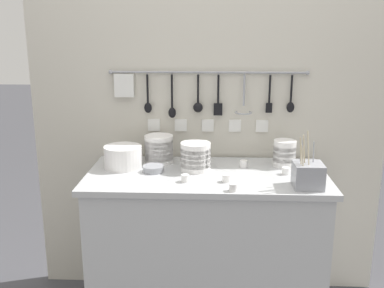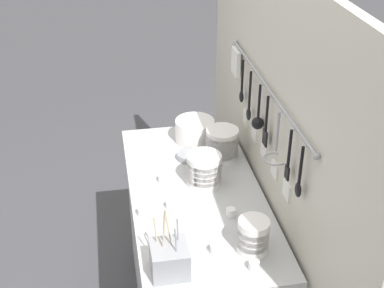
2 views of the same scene
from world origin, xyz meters
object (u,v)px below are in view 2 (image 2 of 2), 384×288
(cutlery_caddy, at_px, (170,259))
(cup_centre, at_px, (163,178))
(bowl_stack_wide_centre, at_px, (204,169))
(bowl_stack_tall_left, at_px, (222,143))
(cup_mid_row, at_px, (142,211))
(cup_edge_far, at_px, (218,129))
(cup_edge_near, at_px, (170,204))
(plate_stack, at_px, (195,131))
(cup_by_caddy, at_px, (231,212))
(steel_mixing_bowl, at_px, (188,156))
(bowl_stack_short_front, at_px, (253,236))
(cup_front_right, at_px, (254,265))
(cup_back_right, at_px, (215,249))

(cutlery_caddy, bearing_deg, cup_centre, 175.30)
(bowl_stack_wide_centre, height_order, cutlery_caddy, cutlery_caddy)
(bowl_stack_tall_left, xyz_separation_m, cup_mid_row, (0.40, -0.44, -0.06))
(cup_edge_far, distance_m, cup_edge_near, 0.72)
(plate_stack, height_order, cutlery_caddy, cutlery_caddy)
(plate_stack, bearing_deg, cup_edge_far, 116.91)
(cup_by_caddy, bearing_deg, steel_mixing_bowl, -168.13)
(bowl_stack_short_front, distance_m, cup_mid_row, 0.50)
(cup_front_right, relative_size, cup_edge_far, 1.00)
(cup_mid_row, distance_m, cup_centre, 0.26)
(cup_front_right, bearing_deg, plate_stack, -177.25)
(cutlery_caddy, relative_size, cup_centre, 6.86)
(bowl_stack_wide_centre, relative_size, cup_edge_near, 3.94)
(bowl_stack_wide_centre, height_order, bowl_stack_short_front, bowl_stack_wide_centre)
(cup_back_right, bearing_deg, cup_front_right, 47.18)
(cup_by_caddy, height_order, cup_back_right, same)
(bowl_stack_tall_left, xyz_separation_m, cup_centre, (0.17, -0.32, -0.06))
(cup_mid_row, xyz_separation_m, cup_centre, (-0.23, 0.12, 0.00))
(cup_front_right, height_order, cup_mid_row, same)
(bowl_stack_tall_left, bearing_deg, cup_centre, -62.54)
(cup_edge_far, bearing_deg, bowl_stack_wide_centre, -20.15)
(plate_stack, xyz_separation_m, cup_edge_far, (-0.07, 0.14, -0.04))
(cup_centre, bearing_deg, bowl_stack_tall_left, 117.46)
(bowl_stack_wide_centre, height_order, cup_edge_far, bowl_stack_wide_centre)
(cup_centre, height_order, cup_back_right, same)
(bowl_stack_short_front, bearing_deg, cup_by_caddy, -171.73)
(cup_edge_near, relative_size, cup_centre, 1.00)
(cup_front_right, relative_size, cup_back_right, 1.00)
(bowl_stack_wide_centre, relative_size, cup_front_right, 3.94)
(cup_by_caddy, bearing_deg, bowl_stack_wide_centre, -166.03)
(cup_mid_row, bearing_deg, cup_edge_far, 143.92)
(bowl_stack_tall_left, distance_m, cup_edge_near, 0.49)
(cup_mid_row, bearing_deg, cup_by_caddy, 78.93)
(cutlery_caddy, distance_m, cup_back_right, 0.21)
(bowl_stack_tall_left, xyz_separation_m, cup_edge_far, (-0.26, 0.04, -0.06))
(bowl_stack_wide_centre, relative_size, cup_back_right, 3.94)
(cup_centre, bearing_deg, cup_edge_far, 139.64)
(plate_stack, xyz_separation_m, cup_front_right, (0.98, 0.05, -0.04))
(cup_by_caddy, xyz_separation_m, cup_edge_near, (-0.10, -0.25, 0.00))
(bowl_stack_tall_left, xyz_separation_m, cup_by_caddy, (0.47, -0.07, -0.06))
(bowl_stack_wide_centre, relative_size, cup_edge_far, 3.94)
(cup_mid_row, bearing_deg, bowl_stack_wide_centre, 121.56)
(bowl_stack_short_front, relative_size, cup_edge_near, 3.56)
(steel_mixing_bowl, distance_m, cutlery_caddy, 0.79)
(plate_stack, distance_m, cup_front_right, 0.98)
(steel_mixing_bowl, bearing_deg, cup_mid_row, -33.26)
(cup_edge_far, xyz_separation_m, cup_back_right, (0.94, -0.22, 0.00))
(bowl_stack_tall_left, height_order, cup_by_caddy, bowl_stack_tall_left)
(cup_edge_far, bearing_deg, cutlery_caddy, -21.95)
(cup_centre, bearing_deg, cup_mid_row, -26.94)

